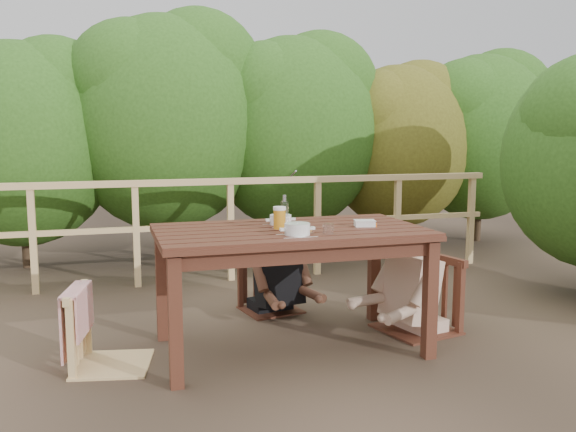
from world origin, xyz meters
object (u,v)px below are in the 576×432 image
object	(u,v)px
chair_far	(270,258)
chair_right	(418,262)
table	(290,290)
soup_near	(297,230)
soup_far	(281,221)
chair_left	(110,292)
woman	(270,242)
bottle	(285,212)
tumbler	(328,230)
butter_tub	(365,224)
diner_right	(422,246)
bread_roll	(303,230)
beer_glass	(280,219)

from	to	relation	value
chair_far	chair_right	xyz separation A→B (m)	(0.90, -0.79, 0.08)
table	soup_near	size ratio (longest dim) A/B	6.53
table	soup_far	distance (m)	0.48
chair_left	woman	xyz separation A→B (m)	(1.26, 0.88, 0.10)
chair_far	bottle	bearing A→B (deg)	-109.31
table	woman	bearing A→B (deg)	83.59
tumbler	butter_tub	bearing A→B (deg)	32.11
tumbler	butter_tub	distance (m)	0.40
chair_right	diner_right	size ratio (longest dim) A/B	0.82
woman	bread_roll	world-z (taller)	woman
soup_far	butter_tub	bearing A→B (deg)	-25.37
chair_far	bread_roll	size ratio (longest dim) A/B	7.37
chair_right	chair_left	bearing A→B (deg)	-100.96
diner_right	bread_roll	distance (m)	1.07
chair_far	bread_roll	xyz separation A→B (m)	(-0.08, -1.09, 0.40)
chair_right	soup_far	distance (m)	1.07
chair_left	chair_right	world-z (taller)	chair_right
chair_far	butter_tub	xyz separation A→B (m)	(0.40, -0.96, 0.40)
chair_left	diner_right	xyz separation A→B (m)	(2.19, 0.07, 0.16)
soup_far	beer_glass	distance (m)	0.19
chair_left	bread_roll	size ratio (longest dim) A/B	7.98
bread_roll	chair_far	bearing A→B (deg)	85.88
bread_roll	tumbler	bearing A→B (deg)	-30.86
table	butter_tub	bearing A→B (deg)	-8.14
chair_left	bottle	bearing A→B (deg)	-74.70
chair_right	tumbler	xyz separation A→B (m)	(-0.84, -0.38, 0.33)
chair_left	chair_far	distance (m)	1.52
diner_right	soup_far	bearing A→B (deg)	72.80
bottle	chair_right	bearing A→B (deg)	-0.81
bottle	soup_far	bearing A→B (deg)	97.74
chair_far	soup_near	bearing A→B (deg)	-108.10
chair_right	bottle	world-z (taller)	same
chair_far	tumbler	distance (m)	1.24
chair_left	beer_glass	distance (m)	1.16
table	chair_far	xyz separation A→B (m)	(0.10, 0.88, 0.03)
soup_far	tumbler	world-z (taller)	soup_far
diner_right	soup_far	xyz separation A→B (m)	(-1.05, 0.08, 0.22)
chair_far	diner_right	world-z (taller)	diner_right
chair_left	bottle	distance (m)	1.24
soup_far	bottle	bearing A→B (deg)	-82.26
chair_left	diner_right	distance (m)	2.19
soup_near	woman	bearing A→B (deg)	83.37
soup_near	diner_right	bearing A→B (deg)	18.47
woman	table	bearing A→B (deg)	72.24
diner_right	table	bearing A→B (deg)	82.39
chair_left	beer_glass	bearing A→B (deg)	-80.20
chair_far	bottle	world-z (taller)	bottle
chair_right	bottle	size ratio (longest dim) A/B	4.55
chair_right	butter_tub	xyz separation A→B (m)	(-0.50, -0.16, 0.32)
chair_right	woman	distance (m)	1.21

